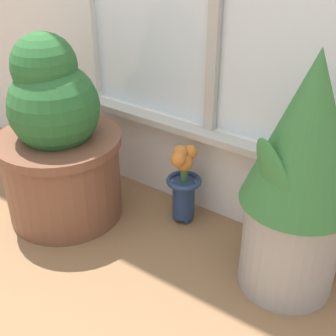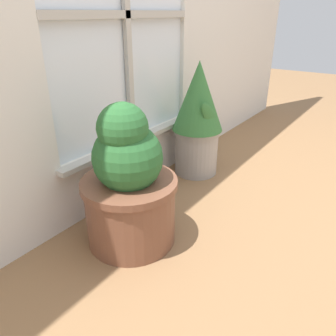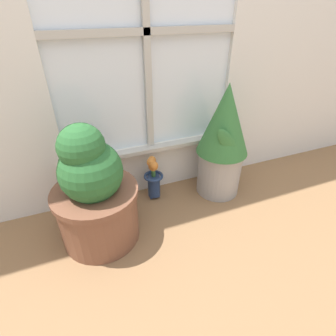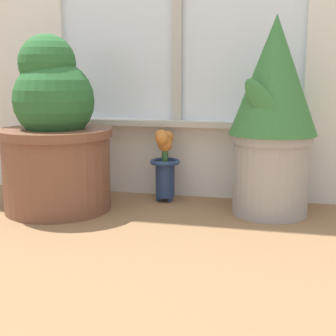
{
  "view_description": "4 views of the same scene",
  "coord_description": "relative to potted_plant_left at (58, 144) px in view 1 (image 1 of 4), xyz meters",
  "views": [
    {
      "loc": [
        0.71,
        -0.67,
        1.01
      ],
      "look_at": [
        -0.01,
        0.35,
        0.27
      ],
      "focal_mm": 50.0,
      "sensor_mm": 36.0,
      "label": 1
    },
    {
      "loc": [
        -1.31,
        -0.61,
        0.96
      ],
      "look_at": [
        0.03,
        0.34,
        0.18
      ],
      "focal_mm": 35.0,
      "sensor_mm": 36.0,
      "label": 2
    },
    {
      "loc": [
        -0.43,
        -0.81,
        1.08
      ],
      "look_at": [
        0.04,
        0.38,
        0.25
      ],
      "focal_mm": 28.0,
      "sensor_mm": 36.0,
      "label": 3
    },
    {
      "loc": [
        0.41,
        -1.34,
        0.5
      ],
      "look_at": [
        0.01,
        0.35,
        0.16
      ],
      "focal_mm": 50.0,
      "sensor_mm": 36.0,
      "label": 4
    }
  ],
  "objects": [
    {
      "name": "ground_plane",
      "position": [
        0.4,
        -0.25,
        -0.28
      ],
      "size": [
        10.0,
        10.0,
        0.0
      ],
      "primitive_type": "plane",
      "color": "olive"
    },
    {
      "name": "flower_vase",
      "position": [
        0.37,
        0.21,
        -0.12
      ],
      "size": [
        0.12,
        0.12,
        0.29
      ],
      "color": "navy",
      "rests_on": "ground_plane"
    },
    {
      "name": "potted_plant_right",
      "position": [
        0.79,
        0.13,
        0.09
      ],
      "size": [
        0.31,
        0.31,
        0.71
      ],
      "color": "#9E9993",
      "rests_on": "ground_plane"
    },
    {
      "name": "potted_plant_left",
      "position": [
        0.0,
        0.0,
        0.0
      ],
      "size": [
        0.42,
        0.42,
        0.65
      ],
      "color": "brown",
      "rests_on": "ground_plane"
    }
  ]
}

